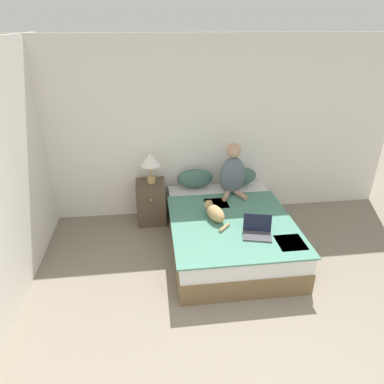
# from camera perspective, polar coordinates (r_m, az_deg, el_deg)

# --- Properties ---
(wall_back) EXTENTS (5.51, 0.05, 2.55)m
(wall_back) POSITION_cam_1_polar(r_m,az_deg,el_deg) (4.97, 2.70, 10.20)
(wall_back) COLOR white
(wall_back) RESTS_ON ground_plane
(bed) EXTENTS (1.49, 1.98, 0.49)m
(bed) POSITION_cam_1_polar(r_m,az_deg,el_deg) (4.47, 6.10, -6.56)
(bed) COLOR brown
(bed) RESTS_ON ground_plane
(pillow_near) EXTENTS (0.52, 0.22, 0.28)m
(pillow_near) POSITION_cam_1_polar(r_m,az_deg,el_deg) (4.97, 0.49, 2.28)
(pillow_near) COLOR #42665B
(pillow_near) RESTS_ON bed
(pillow_far) EXTENTS (0.52, 0.22, 0.28)m
(pillow_far) POSITION_cam_1_polar(r_m,az_deg,el_deg) (5.09, 7.81, 2.63)
(pillow_far) COLOR #42665B
(pillow_far) RESTS_ON bed
(person_sitting) EXTENTS (0.37, 0.35, 0.74)m
(person_sitting) POSITION_cam_1_polar(r_m,az_deg,el_deg) (4.74, 6.76, 3.27)
(person_sitting) COLOR slate
(person_sitting) RESTS_ON bed
(cat_tabby) EXTENTS (0.28, 0.55, 0.18)m
(cat_tabby) POSITION_cam_1_polar(r_m,az_deg,el_deg) (4.20, 3.81, -3.41)
(cat_tabby) COLOR tan
(cat_tabby) RESTS_ON bed
(laptop_open) EXTENTS (0.37, 0.32, 0.22)m
(laptop_open) POSITION_cam_1_polar(r_m,az_deg,el_deg) (3.98, 10.81, -6.46)
(laptop_open) COLOR #424247
(laptop_open) RESTS_ON bed
(nightstand) EXTENTS (0.41, 0.41, 0.63)m
(nightstand) POSITION_cam_1_polar(r_m,az_deg,el_deg) (5.02, -6.80, -1.67)
(nightstand) COLOR brown
(nightstand) RESTS_ON ground_plane
(table_lamp) EXTENTS (0.29, 0.29, 0.44)m
(table_lamp) POSITION_cam_1_polar(r_m,az_deg,el_deg) (4.74, -6.96, 5.17)
(table_lamp) COLOR tan
(table_lamp) RESTS_ON nightstand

